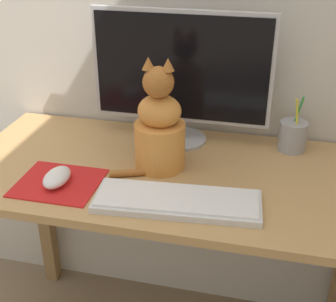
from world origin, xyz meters
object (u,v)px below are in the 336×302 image
(monitor, at_px, (181,74))
(computer_mouse_left, at_px, (57,177))
(cat, at_px, (159,129))
(pen_cup, at_px, (293,136))
(keyboard, at_px, (177,201))

(monitor, bearing_deg, computer_mouse_left, -127.97)
(monitor, distance_m, cat, 0.21)
(computer_mouse_left, xyz_separation_m, pen_cup, (0.63, 0.36, 0.02))
(keyboard, height_order, computer_mouse_left, computer_mouse_left)
(cat, bearing_deg, keyboard, -64.21)
(cat, bearing_deg, pen_cup, 26.74)
(monitor, distance_m, computer_mouse_left, 0.49)
(keyboard, distance_m, pen_cup, 0.48)
(keyboard, relative_size, computer_mouse_left, 3.94)
(keyboard, xyz_separation_m, computer_mouse_left, (-0.34, 0.02, 0.01))
(monitor, bearing_deg, pen_cup, 2.37)
(cat, relative_size, pen_cup, 1.87)
(monitor, relative_size, keyboard, 1.27)
(cat, distance_m, pen_cup, 0.43)
(computer_mouse_left, height_order, cat, cat)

